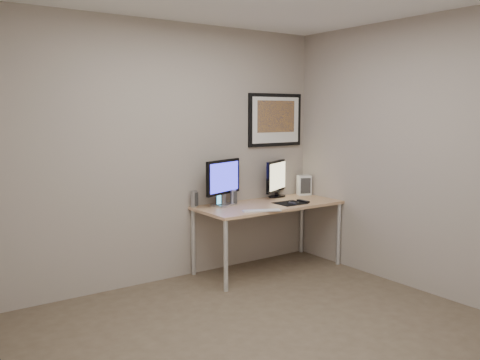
{
  "coord_description": "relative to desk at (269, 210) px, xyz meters",
  "views": [
    {
      "loc": [
        -2.35,
        -2.89,
        1.71
      ],
      "look_at": [
        0.45,
        1.1,
        1.06
      ],
      "focal_mm": 38.0,
      "sensor_mm": 36.0,
      "label": 1
    }
  ],
  "objects": [
    {
      "name": "floor",
      "position": [
        -1.0,
        -1.35,
        -0.66
      ],
      "size": [
        3.6,
        3.6,
        0.0
      ],
      "primitive_type": "plane",
      "color": "#4C3F2F",
      "rests_on": "ground"
    },
    {
      "name": "room",
      "position": [
        -1.0,
        -0.9,
        0.98
      ],
      "size": [
        3.6,
        3.6,
        3.6
      ],
      "color": "white",
      "rests_on": "ground"
    },
    {
      "name": "desk",
      "position": [
        0.0,
        0.0,
        0.0
      ],
      "size": [
        1.6,
        0.7,
        0.73
      ],
      "color": "#A57D4F",
      "rests_on": "floor"
    },
    {
      "name": "framed_art",
      "position": [
        0.35,
        0.33,
        0.96
      ],
      "size": [
        0.75,
        0.04,
        0.6
      ],
      "color": "black",
      "rests_on": "room"
    },
    {
      "name": "monitor_large",
      "position": [
        -0.46,
        0.18,
        0.34
      ],
      "size": [
        0.51,
        0.25,
        0.49
      ],
      "rotation": [
        0.0,
        0.0,
        0.35
      ],
      "color": "#AAAAAF",
      "rests_on": "desk"
    },
    {
      "name": "monitor_tv",
      "position": [
        0.34,
        0.28,
        0.3
      ],
      "size": [
        0.5,
        0.28,
        0.43
      ],
      "rotation": [
        0.0,
        0.0,
        0.49
      ],
      "color": "black",
      "rests_on": "desk"
    },
    {
      "name": "speaker_left",
      "position": [
        -0.76,
        0.3,
        0.15
      ],
      "size": [
        0.09,
        0.09,
        0.17
      ],
      "primitive_type": "cylinder",
      "rotation": [
        0.0,
        0.0,
        0.36
      ],
      "color": "#AAAAAF",
      "rests_on": "desk"
    },
    {
      "name": "speaker_right",
      "position": [
        -0.35,
        0.17,
        0.15
      ],
      "size": [
        0.07,
        0.07,
        0.16
      ],
      "primitive_type": "cylinder",
      "rotation": [
        0.0,
        0.0,
        0.14
      ],
      "color": "#AAAAAF",
      "rests_on": "desk"
    },
    {
      "name": "phone_dock",
      "position": [
        -0.54,
        0.16,
        0.13
      ],
      "size": [
        0.07,
        0.07,
        0.14
      ],
      "primitive_type": "cube",
      "rotation": [
        0.0,
        0.0,
        -0.05
      ],
      "color": "black",
      "rests_on": "desk"
    },
    {
      "name": "keyboard",
      "position": [
        -0.31,
        -0.29,
        0.07
      ],
      "size": [
        0.4,
        0.25,
        0.01
      ],
      "primitive_type": "cube",
      "rotation": [
        0.0,
        0.0,
        -0.4
      ],
      "color": "silver",
      "rests_on": "desk"
    },
    {
      "name": "mousepad",
      "position": [
        0.2,
        -0.12,
        0.07
      ],
      "size": [
        0.3,
        0.27,
        0.0
      ],
      "primitive_type": "cube",
      "rotation": [
        0.0,
        0.0,
        -0.0
      ],
      "color": "black",
      "rests_on": "desk"
    },
    {
      "name": "mouse",
      "position": [
        0.22,
        -0.15,
        0.09
      ],
      "size": [
        0.08,
        0.11,
        0.03
      ],
      "primitive_type": "ellipsoid",
      "rotation": [
        0.0,
        0.0,
        0.36
      ],
      "color": "black",
      "rests_on": "mousepad"
    },
    {
      "name": "remote",
      "position": [
        0.38,
        -0.13,
        0.08
      ],
      "size": [
        0.05,
        0.17,
        0.02
      ],
      "primitive_type": "cube",
      "rotation": [
        0.0,
        0.0,
        -0.04
      ],
      "color": "black",
      "rests_on": "desk"
    },
    {
      "name": "fan_unit",
      "position": [
        0.71,
        0.22,
        0.18
      ],
      "size": [
        0.18,
        0.16,
        0.23
      ],
      "primitive_type": "cube",
      "rotation": [
        0.0,
        0.0,
        -0.4
      ],
      "color": "white",
      "rests_on": "desk"
    }
  ]
}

